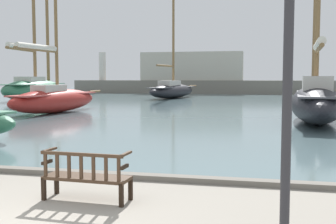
{
  "coord_description": "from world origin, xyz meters",
  "views": [
    {
      "loc": [
        3.55,
        -4.99,
        2.25
      ],
      "look_at": [
        0.23,
        10.0,
        1.0
      ],
      "focal_mm": 45.0,
      "sensor_mm": 36.0,
      "label": 1
    }
  ],
  "objects": [
    {
      "name": "quay_edge_kerb",
      "position": [
        0.0,
        3.85,
        0.06
      ],
      "size": [
        40.0,
        0.3,
        0.12
      ],
      "primitive_type": "cube",
      "color": "slate",
      "rests_on": "ground"
    },
    {
      "name": "lamp_post",
      "position": [
        3.86,
        0.29,
        2.35
      ],
      "size": [
        0.28,
        0.28,
        3.83
      ],
      "color": "#2D2D33",
      "rests_on": "ground"
    },
    {
      "name": "park_bench",
      "position": [
        0.45,
        2.06,
        0.47
      ],
      "size": [
        1.63,
        0.61,
        0.92
      ],
      "color": "black",
      "rests_on": "ground"
    },
    {
      "name": "sailboat_nearest_port",
      "position": [
        -9.04,
        19.13,
        1.02
      ],
      "size": [
        2.97,
        10.14,
        12.75
      ],
      "color": "maroon",
      "rests_on": "harbor_water"
    },
    {
      "name": "far_breakwater",
      "position": [
        -2.24,
        52.5,
        1.97
      ],
      "size": [
        45.5,
        2.4,
        5.91
      ],
      "color": "slate",
      "rests_on": "ground"
    },
    {
      "name": "sailboat_far_port",
      "position": [
        6.18,
        16.74,
        1.17
      ],
      "size": [
        3.09,
        10.16,
        11.4
      ],
      "color": "black",
      "rests_on": "harbor_water"
    },
    {
      "name": "sailboat_nearest_starboard",
      "position": [
        -5.79,
        39.24,
        0.99
      ],
      "size": [
        4.48,
        12.3,
        11.35
      ],
      "color": "black",
      "rests_on": "harbor_water"
    },
    {
      "name": "sailboat_mid_starboard",
      "position": [
        -18.08,
        32.24,
        1.46
      ],
      "size": [
        3.92,
        11.19,
        15.92
      ],
      "color": "#2D6647",
      "rests_on": "harbor_water"
    },
    {
      "name": "harbor_water",
      "position": [
        0.0,
        44.0,
        0.04
      ],
      "size": [
        100.0,
        80.0,
        0.08
      ],
      "primitive_type": "cube",
      "color": "slate",
      "rests_on": "ground"
    }
  ]
}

